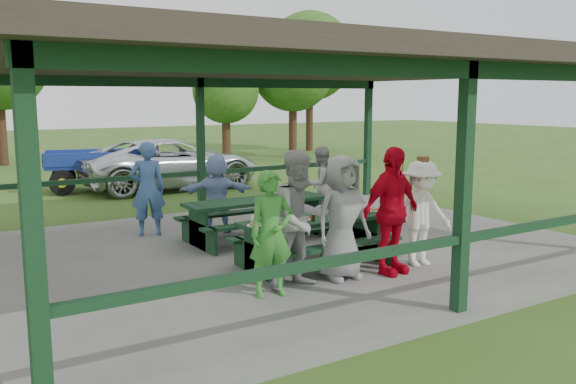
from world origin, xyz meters
TOP-DOWN VIEW (x-y plane):
  - ground at (0.00, 0.00)m, footprint 90.00×90.00m
  - concrete_slab at (0.00, 0.00)m, footprint 10.00×8.00m
  - pavilion_structure at (0.00, 0.00)m, footprint 10.60×8.60m
  - picnic_table_near at (-0.36, -1.20)m, footprint 2.36×1.39m
  - picnic_table_far at (-0.25, 0.80)m, footprint 2.68×1.39m
  - table_setting at (-0.40, -1.17)m, footprint 2.47×0.45m
  - contestant_green at (-1.65, -2.08)m, footprint 0.66×0.49m
  - contestant_grey_left at (-1.13, -1.98)m, footprint 0.98×0.79m
  - contestant_grey_mid at (-0.40, -1.97)m, footprint 0.88×0.57m
  - contestant_red at (0.37, -2.14)m, footprint 1.15×0.60m
  - contestant_white_fedora at (1.06, -2.04)m, footprint 1.15×0.78m
  - spectator_lblue at (-0.60, 1.76)m, footprint 1.48×0.94m
  - spectator_blue at (-1.81, 2.19)m, footprint 0.73×0.57m
  - spectator_grey at (1.65, 1.50)m, footprint 0.84×0.69m
  - pickup_truck at (1.04, 8.28)m, footprint 5.34×2.52m
  - farm_trailer at (-1.05, 9.09)m, footprint 3.59×2.07m
  - tree_mid at (5.94, 14.53)m, footprint 2.79×2.79m
  - tree_right at (9.10, 14.23)m, footprint 3.61×3.61m
  - tree_far_right at (11.71, 16.77)m, footprint 4.40×4.40m

SIDE VIEW (x-z plane):
  - ground at x=0.00m, z-range 0.00..0.00m
  - concrete_slab at x=0.00m, z-range 0.00..0.10m
  - picnic_table_near at x=-0.36m, z-range 0.19..0.94m
  - picnic_table_far at x=-0.25m, z-range 0.20..0.95m
  - farm_trailer at x=-1.05m, z-range -0.01..1.24m
  - pickup_truck at x=1.04m, z-range 0.00..1.48m
  - spectator_lblue at x=-0.60m, z-range 0.10..1.63m
  - table_setting at x=-0.40m, z-range 0.83..0.93m
  - spectator_grey at x=1.65m, z-range 0.10..1.68m
  - contestant_white_fedora at x=1.06m, z-range 0.08..1.77m
  - contestant_green at x=-1.65m, z-range 0.10..1.76m
  - spectator_blue at x=-1.81m, z-range 0.10..1.88m
  - contestant_grey_mid at x=-0.40m, z-range 0.10..1.89m
  - contestant_red at x=0.37m, z-range 0.10..1.99m
  - contestant_grey_left at x=-1.13m, z-range 0.10..1.99m
  - tree_mid at x=5.94m, z-range 0.76..5.12m
  - pavilion_structure at x=0.00m, z-range 1.55..4.79m
  - tree_right at x=9.10m, z-range 1.00..6.64m
  - tree_far_right at x=11.71m, z-range 1.22..8.10m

